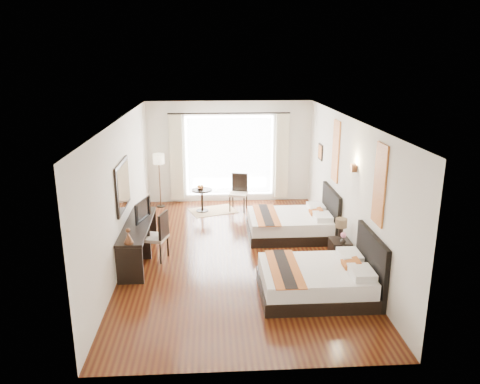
{
  "coord_description": "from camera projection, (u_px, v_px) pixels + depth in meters",
  "views": [
    {
      "loc": [
        -0.49,
        -8.95,
        3.97
      ],
      "look_at": [
        0.08,
        0.34,
        1.24
      ],
      "focal_mm": 35.0,
      "sensor_mm": 36.0,
      "label": 1
    }
  ],
  "objects": [
    {
      "name": "bed_far",
      "position": [
        293.0,
        224.0,
        10.66
      ],
      "size": [
        1.93,
        1.5,
        1.08
      ],
      "color": "black",
      "rests_on": "floor"
    },
    {
      "name": "side_table",
      "position": [
        202.0,
        200.0,
        12.29
      ],
      "size": [
        0.53,
        0.53,
        0.61
      ],
      "primitive_type": "cylinder",
      "color": "black",
      "rests_on": "floor"
    },
    {
      "name": "window_chair",
      "position": [
        239.0,
        199.0,
        12.4
      ],
      "size": [
        0.55,
        0.55,
        0.97
      ],
      "rotation": [
        0.0,
        0.0,
        -1.82
      ],
      "color": "beige",
      "rests_on": "floor"
    },
    {
      "name": "wall_desk",
      "position": [
        123.0,
        191.0,
        9.19
      ],
      "size": [
        0.01,
        7.5,
        2.8
      ],
      "primitive_type": "cube",
      "color": "silver",
      "rests_on": "floor"
    },
    {
      "name": "wall_window",
      "position": [
        229.0,
        152.0,
        12.91
      ],
      "size": [
        4.5,
        0.01,
        2.8
      ],
      "primitive_type": "cube",
      "color": "silver",
      "rests_on": "floor"
    },
    {
      "name": "bronze_figurine",
      "position": [
        128.0,
        237.0,
        8.27
      ],
      "size": [
        0.17,
        0.17,
        0.25
      ],
      "primitive_type": null,
      "rotation": [
        0.0,
        0.0,
        -0.03
      ],
      "color": "#4F2E1C",
      "rests_on": "console_desk"
    },
    {
      "name": "art_panel_far",
      "position": [
        336.0,
        151.0,
        10.24
      ],
      "size": [
        0.03,
        0.5,
        1.35
      ],
      "primitive_type": "cube",
      "color": "#983016",
      "rests_on": "wall_headboard"
    },
    {
      "name": "sheer_curtain",
      "position": [
        229.0,
        156.0,
        12.86
      ],
      "size": [
        2.3,
        0.02,
        2.1
      ],
      "primitive_type": "cube",
      "color": "white",
      "rests_on": "wall_window"
    },
    {
      "name": "table_lamp",
      "position": [
        341.0,
        224.0,
        9.26
      ],
      "size": [
        0.23,
        0.23,
        0.37
      ],
      "color": "black",
      "rests_on": "nightstand"
    },
    {
      "name": "mirror_glass",
      "position": [
        124.0,
        186.0,
        9.03
      ],
      "size": [
        0.01,
        1.12,
        0.82
      ],
      "primitive_type": "cube",
      "color": "white",
      "rests_on": "mirror_frame"
    },
    {
      "name": "bed_near",
      "position": [
        320.0,
        279.0,
        8.01
      ],
      "size": [
        1.94,
        1.51,
        1.09
      ],
      "color": "black",
      "rests_on": "floor"
    },
    {
      "name": "floor_lamp",
      "position": [
        159.0,
        163.0,
        12.4
      ],
      "size": [
        0.29,
        0.29,
        1.46
      ],
      "color": "black",
      "rests_on": "floor"
    },
    {
      "name": "drape_left",
      "position": [
        176.0,
        158.0,
        12.74
      ],
      "size": [
        0.35,
        0.14,
        2.35
      ],
      "primitive_type": "cube",
      "color": "beige",
      "rests_on": "floor"
    },
    {
      "name": "television",
      "position": [
        139.0,
        210.0,
        9.46
      ],
      "size": [
        0.28,
        0.73,
        0.42
      ],
      "primitive_type": "imported",
      "rotation": [
        0.0,
        0.0,
        1.31
      ],
      "color": "black",
      "rests_on": "console_desk"
    },
    {
      "name": "ceiling",
      "position": [
        237.0,
        120.0,
        8.93
      ],
      "size": [
        4.5,
        7.5,
        0.02
      ],
      "primitive_type": "cube",
      "color": "white",
      "rests_on": "wall_headboard"
    },
    {
      "name": "nightstand",
      "position": [
        340.0,
        251.0,
        9.31
      ],
      "size": [
        0.38,
        0.47,
        0.45
      ],
      "primitive_type": "cube",
      "color": "black",
      "rests_on": "floor"
    },
    {
      "name": "jute_rug",
      "position": [
        213.0,
        211.0,
        12.41
      ],
      "size": [
        1.36,
        1.13,
        0.01
      ],
      "primitive_type": "cube",
      "rotation": [
        0.0,
        0.0,
        0.33
      ],
      "color": "tan",
      "rests_on": "floor"
    },
    {
      "name": "desk_chair",
      "position": [
        156.0,
        245.0,
        9.39
      ],
      "size": [
        0.58,
        0.58,
        1.0
      ],
      "rotation": [
        0.0,
        0.0,
        2.85
      ],
      "color": "beige",
      "rests_on": "floor"
    },
    {
      "name": "mirror_frame",
      "position": [
        123.0,
        186.0,
        9.03
      ],
      "size": [
        0.04,
        1.25,
        0.95
      ],
      "primitive_type": "cube",
      "color": "black",
      "rests_on": "wall_desk"
    },
    {
      "name": "wall_headboard",
      "position": [
        348.0,
        188.0,
        9.45
      ],
      "size": [
        0.01,
        7.5,
        2.8
      ],
      "primitive_type": "cube",
      "color": "silver",
      "rests_on": "floor"
    },
    {
      "name": "floor",
      "position": [
        237.0,
        254.0,
        9.71
      ],
      "size": [
        4.5,
        7.5,
        0.01
      ],
      "primitive_type": "cube",
      "color": "#3A140A",
      "rests_on": "ground"
    },
    {
      "name": "art_panel_near",
      "position": [
        380.0,
        185.0,
        7.59
      ],
      "size": [
        0.03,
        0.5,
        1.35
      ],
      "primitive_type": "cube",
      "color": "#983016",
      "rests_on": "wall_headboard"
    },
    {
      "name": "drape_right",
      "position": [
        282.0,
        157.0,
        12.92
      ],
      "size": [
        0.35,
        0.14,
        2.35
      ],
      "primitive_type": "cube",
      "color": "beige",
      "rests_on": "floor"
    },
    {
      "name": "wall_sconce",
      "position": [
        354.0,
        168.0,
        8.85
      ],
      "size": [
        0.1,
        0.14,
        0.14
      ],
      "primitive_type": "cube",
      "color": "#4F2E1C",
      "rests_on": "wall_headboard"
    },
    {
      "name": "vase",
      "position": [
        343.0,
        238.0,
        9.06
      ],
      "size": [
        0.12,
        0.12,
        0.12
      ],
      "primitive_type": "imported",
      "rotation": [
        0.0,
        0.0,
        -0.04
      ],
      "color": "black",
      "rests_on": "nightstand"
    },
    {
      "name": "wall_entry",
      "position": [
        254.0,
        273.0,
        5.73
      ],
      "size": [
        4.5,
        0.01,
        2.8
      ],
      "primitive_type": "cube",
      "color": "silver",
      "rests_on": "floor"
    },
    {
      "name": "console_desk",
      "position": [
        138.0,
        242.0,
        9.37
      ],
      "size": [
        0.5,
        2.2,
        0.76
      ],
      "primitive_type": "cube",
      "color": "black",
      "rests_on": "floor"
    },
    {
      "name": "fruit_bowl",
      "position": [
        200.0,
        189.0,
        12.18
      ],
      "size": [
        0.23,
        0.23,
        0.05
      ],
      "primitive_type": "imported",
      "rotation": [
        0.0,
        0.0,
        -0.21
      ],
      "color": "#4A291A",
      "rests_on": "side_table"
    },
    {
      "name": "window_glass",
      "position": [
        229.0,
        156.0,
        12.92
      ],
      "size": [
        2.4,
        0.02,
        2.2
      ],
      "primitive_type": "cube",
      "color": "white",
      "rests_on": "wall_window"
    }
  ]
}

